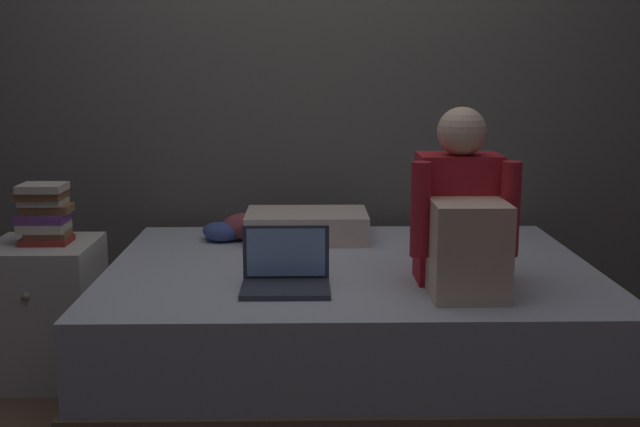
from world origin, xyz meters
name	(u,v)px	position (x,y,z in m)	size (l,w,h in m)	color
ground_plane	(302,419)	(0.00, 0.00, 0.00)	(8.00, 8.00, 0.00)	brown
wall_back	(302,62)	(0.00, 1.20, 1.35)	(5.60, 0.10, 2.70)	#605B56
bed	(350,327)	(0.20, 0.30, 0.27)	(2.00, 1.50, 0.54)	#7A6047
nightstand	(46,311)	(-1.10, 0.43, 0.30)	(0.44, 0.46, 0.60)	beige
person_sitting	(462,220)	(0.58, -0.04, 0.79)	(0.39, 0.44, 0.66)	#B21E28
laptop	(286,274)	(-0.06, -0.05, 0.59)	(0.32, 0.23, 0.22)	#333842
pillow	(307,226)	(0.02, 0.75, 0.60)	(0.56, 0.36, 0.13)	beige
book_stack	(44,213)	(-1.08, 0.44, 0.73)	(0.22, 0.18, 0.25)	#9E2D28
clothes_pile	(235,229)	(-0.31, 0.75, 0.59)	(0.32, 0.21, 0.12)	#8E3D47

